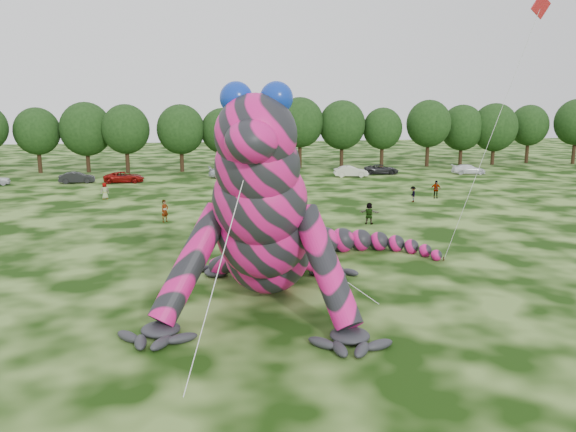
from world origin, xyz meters
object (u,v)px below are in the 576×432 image
(spectator_5, at_px, (369,213))
(car_2, at_px, (124,177))
(car_1, at_px, (77,178))
(tree_10, at_px, (300,133))
(tree_13, at_px, (428,133))
(spectator_0, at_px, (165,211))
(car_4, at_px, (257,172))
(car_6, at_px, (381,169))
(inflatable_gecko, at_px, (271,189))
(tree_12, at_px, (382,137))
(tree_8, at_px, (223,140))
(car_3, at_px, (228,172))
(tree_15, at_px, (494,134))
(tree_5, at_px, (86,137))
(tree_11, at_px, (342,134))
(tree_14, at_px, (462,135))
(spectator_3, at_px, (436,189))
(flying_kite, at_px, (533,27))
(tree_17, at_px, (576,132))
(tree_16, at_px, (528,134))
(spectator_2, at_px, (413,194))
(car_5, at_px, (351,171))
(car_7, at_px, (469,169))
(tree_6, at_px, (126,139))
(tree_9, at_px, (259,140))
(tree_4, at_px, (38,140))
(spectator_4, at_px, (105,191))
(tree_7, at_px, (181,138))

(spectator_5, bearing_deg, car_2, -26.55)
(car_1, bearing_deg, tree_10, -74.51)
(tree_13, distance_m, spectator_0, 52.38)
(car_4, distance_m, car_6, 17.32)
(inflatable_gecko, xyz_separation_m, tree_13, (32.15, 53.45, -0.16))
(car_1, bearing_deg, tree_13, -84.16)
(tree_12, bearing_deg, spectator_0, -130.80)
(spectator_5, bearing_deg, tree_8, -50.95)
(car_3, bearing_deg, tree_15, -79.73)
(tree_5, bearing_deg, tree_11, -0.37)
(tree_14, distance_m, spectator_3, 34.97)
(flying_kite, distance_m, car_1, 54.97)
(tree_17, bearing_deg, tree_12, 178.07)
(inflatable_gecko, distance_m, tree_16, 75.16)
(tree_5, xyz_separation_m, spectator_3, (38.81, -29.59, -3.98))
(tree_13, bearing_deg, car_2, -166.36)
(spectator_2, relative_size, spectator_5, 0.88)
(car_5, distance_m, car_7, 16.86)
(inflatable_gecko, bearing_deg, tree_6, 117.91)
(tree_8, distance_m, tree_9, 5.30)
(car_1, height_order, car_2, car_1)
(tree_10, distance_m, tree_13, 19.79)
(tree_4, height_order, car_4, tree_4)
(tree_15, xyz_separation_m, tree_16, (6.97, 1.60, -0.13))
(tree_6, xyz_separation_m, spectator_0, (6.39, -35.05, -3.83))
(tree_9, height_order, car_6, tree_9)
(tree_11, height_order, car_5, tree_11)
(tree_13, distance_m, car_7, 11.15)
(tree_4, bearing_deg, spectator_4, -63.82)
(tree_10, distance_m, tree_15, 31.09)
(tree_6, relative_size, tree_7, 1.00)
(tree_11, distance_m, spectator_5, 41.37)
(car_7, height_order, spectator_3, spectator_3)
(tree_15, bearing_deg, tree_17, -4.70)
(spectator_2, bearing_deg, tree_8, -138.96)
(car_6, relative_size, car_7, 1.04)
(car_5, bearing_deg, spectator_4, 119.67)
(tree_10, distance_m, spectator_5, 40.91)
(tree_5, height_order, tree_12, tree_5)
(car_1, bearing_deg, tree_5, -3.20)
(tree_8, xyz_separation_m, tree_10, (11.61, 1.59, 0.78))
(tree_5, relative_size, car_3, 1.90)
(tree_8, distance_m, car_1, 21.31)
(tree_14, bearing_deg, inflatable_gecko, -124.95)
(tree_5, bearing_deg, car_6, -13.11)
(spectator_0, bearing_deg, spectator_5, -54.62)
(tree_17, xyz_separation_m, spectator_3, (-36.26, -27.82, -4.23))
(tree_8, relative_size, tree_12, 1.00)
(tree_16, relative_size, car_3, 1.82)
(inflatable_gecko, relative_size, tree_17, 2.03)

